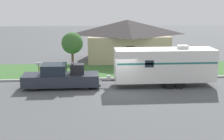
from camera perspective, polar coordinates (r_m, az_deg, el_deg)
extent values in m
plane|color=#515456|center=(24.35, 1.64, -3.91)|extent=(120.00, 120.00, 0.00)
cube|color=#999993|center=(27.93, 0.86, -1.54)|extent=(80.00, 0.30, 0.14)
cube|color=#3D6B33|center=(31.47, 0.28, 0.02)|extent=(80.00, 7.00, 0.03)
cube|color=tan|center=(36.58, 2.73, 4.18)|extent=(9.11, 6.06, 2.98)
pyramid|color=#3D3838|center=(36.30, 2.77, 7.83)|extent=(9.84, 6.54, 1.70)
cube|color=#4C3828|center=(33.72, 3.34, 2.66)|extent=(1.00, 0.06, 2.10)
cylinder|color=black|center=(25.02, -14.18, -2.88)|extent=(0.81, 0.28, 0.81)
cylinder|color=black|center=(26.59, -13.58, -1.91)|extent=(0.81, 0.28, 0.81)
cylinder|color=black|center=(24.63, -4.95, -2.77)|extent=(0.81, 0.28, 0.81)
cylinder|color=black|center=(26.23, -4.91, -1.79)|extent=(0.81, 0.28, 0.81)
cube|color=#282D38|center=(25.60, -11.96, -1.77)|extent=(3.70, 2.01, 0.91)
cube|color=#19232D|center=(25.31, -10.56, 0.13)|extent=(1.93, 1.85, 0.82)
cube|color=#282D38|center=(25.36, -5.15, -1.68)|extent=(2.37, 2.01, 0.91)
cube|color=#333333|center=(25.45, -2.33, -2.36)|extent=(0.12, 1.81, 0.20)
cube|color=black|center=(25.18, -6.38, 0.18)|extent=(1.09, 0.84, 0.80)
cube|color=black|center=(25.09, -7.20, 1.24)|extent=(0.10, 0.93, 0.08)
cylinder|color=black|center=(25.28, 10.44, -2.56)|extent=(0.78, 0.22, 0.78)
cylinder|color=black|center=(27.13, 9.41, -1.45)|extent=(0.78, 0.22, 0.78)
cylinder|color=black|center=(25.51, 12.32, -2.50)|extent=(0.78, 0.22, 0.78)
cylinder|color=black|center=(27.35, 11.17, -1.41)|extent=(0.78, 0.22, 0.78)
cube|color=silver|center=(25.83, 9.55, 0.97)|extent=(8.13, 2.26, 2.60)
cube|color=#1E6660|center=(24.69, 10.20, 1.16)|extent=(7.96, 0.01, 0.14)
cube|color=#383838|center=(25.44, -0.69, -1.93)|extent=(1.08, 0.12, 0.10)
cylinder|color=silver|center=(25.38, -0.57, -1.43)|extent=(0.28, 0.28, 0.36)
cube|color=silver|center=(25.97, 12.82, 4.12)|extent=(0.80, 0.68, 0.28)
cube|color=#19232D|center=(24.37, 6.86, 1.12)|extent=(0.70, 0.01, 0.56)
cylinder|color=brown|center=(29.11, -13.21, -0.23)|extent=(0.09, 0.09, 1.19)
cube|color=#B2B2B2|center=(28.96, -13.28, 1.13)|extent=(0.48, 0.20, 0.22)
cylinder|color=brown|center=(31.12, -7.20, 1.63)|extent=(0.24, 0.24, 2.01)
sphere|color=#38662D|center=(30.82, -7.30, 4.91)|extent=(2.11, 2.11, 2.11)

